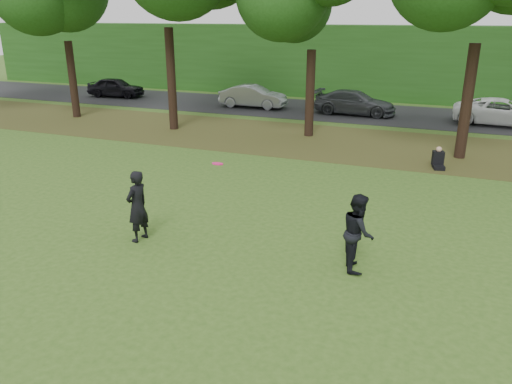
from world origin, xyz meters
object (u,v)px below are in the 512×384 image
player_left (137,206)px  seated_person (438,160)px  player_right (358,232)px  frisbee (218,164)px

player_left → seated_person: player_left is taller
player_right → player_left: bearing=78.7°
player_right → frisbee: 3.68m
player_left → frisbee: (2.24, 0.23, 1.33)m
player_left → player_right: (5.64, 0.54, -0.03)m
player_right → seated_person: bearing=-25.4°
frisbee → seated_person: bearing=63.6°
player_left → player_right: size_ratio=1.04×
player_left → player_right: bearing=104.4°
player_right → seated_person: player_right is taller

